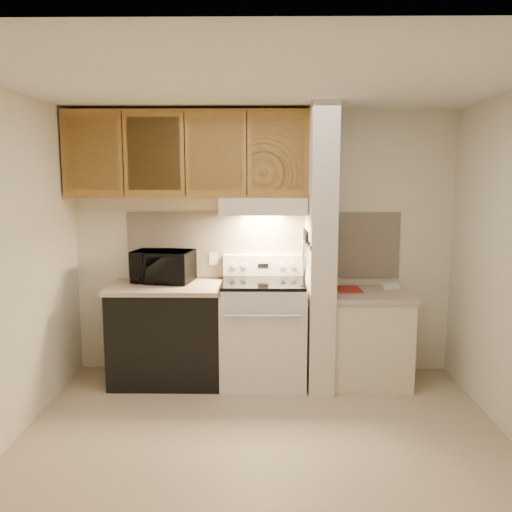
{
  "coord_description": "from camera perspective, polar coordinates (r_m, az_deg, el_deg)",
  "views": [
    {
      "loc": [
        -0.0,
        -3.65,
        1.92
      ],
      "look_at": [
        -0.06,
        0.75,
        1.24
      ],
      "focal_mm": 38.0,
      "sensor_mm": 36.0,
      "label": 1
    }
  ],
  "objects": [
    {
      "name": "range_knob_left_inner",
      "position": [
        5.12,
        -1.26,
        -1.02
      ],
      "size": [
        0.05,
        0.02,
        0.05
      ],
      "primitive_type": "cylinder",
      "rotation": [
        1.57,
        0.0,
        0.0
      ],
      "color": "silver",
      "rests_on": "range_backguard"
    },
    {
      "name": "hood_lip",
      "position": [
        4.73,
        0.77,
        4.64
      ],
      "size": [
        0.78,
        0.04,
        0.06
      ],
      "primitive_type": "cube",
      "color": "beige",
      "rests_on": "range_hood"
    },
    {
      "name": "backsplash",
      "position": [
        5.18,
        0.76,
        1.16
      ],
      "size": [
        2.6,
        0.02,
        0.63
      ],
      "primitive_type": "cube",
      "color": "beige",
      "rests_on": "wall_back"
    },
    {
      "name": "range_knob_left_outer",
      "position": [
        5.13,
        -2.38,
        -1.02
      ],
      "size": [
        0.05,
        0.02,
        0.05
      ],
      "primitive_type": "cylinder",
      "rotation": [
        1.57,
        0.0,
        0.0
      ],
      "color": "silver",
      "rests_on": "range_backguard"
    },
    {
      "name": "wall_back",
      "position": [
        5.19,
        0.76,
        1.34
      ],
      "size": [
        3.6,
        2.5,
        0.02
      ],
      "primitive_type": "cube",
      "rotation": [
        1.57,
        0.0,
        0.0
      ],
      "color": "beige",
      "rests_on": "floor"
    },
    {
      "name": "wall_left",
      "position": [
        4.12,
        -25.14,
        -1.42
      ],
      "size": [
        0.02,
        3.0,
        2.5
      ],
      "primitive_type": "cube",
      "color": "beige",
      "rests_on": "floor"
    },
    {
      "name": "cab_gap_a",
      "position": [
        4.97,
        -13.85,
        10.41
      ],
      "size": [
        0.01,
        0.01,
        0.73
      ],
      "primitive_type": "cube",
      "color": "black",
      "rests_on": "upper_cabinets"
    },
    {
      "name": "pillar_trim",
      "position": [
        4.85,
        5.42,
        1.38
      ],
      "size": [
        0.01,
        0.7,
        0.04
      ],
      "primitive_type": "cube",
      "color": "olive",
      "rests_on": "partition_pillar"
    },
    {
      "name": "partition_pillar",
      "position": [
        4.87,
        6.77,
        0.8
      ],
      "size": [
        0.22,
        0.7,
        2.5
      ],
      "primitive_type": "cube",
      "color": "beige",
      "rests_on": "floor"
    },
    {
      "name": "range_knob_right_outer",
      "position": [
        5.13,
        3.89,
        -1.03
      ],
      "size": [
        0.05,
        0.02,
        0.05
      ],
      "primitive_type": "cylinder",
      "rotation": [
        1.57,
        0.0,
        0.0
      ],
      "color": "silver",
      "rests_on": "range_backguard"
    },
    {
      "name": "knife_blade_d",
      "position": [
        4.9,
        5.16,
        0.51
      ],
      "size": [
        0.01,
        0.04,
        0.16
      ],
      "primitive_type": "cube",
      "color": "silver",
      "rests_on": "knife_strip"
    },
    {
      "name": "cab_door_c",
      "position": [
        4.84,
        -4.26,
        10.69
      ],
      "size": [
        0.46,
        0.01,
        0.63
      ],
      "primitive_type": "cube",
      "color": "olive",
      "rests_on": "upper_cabinets"
    },
    {
      "name": "knife_strip",
      "position": [
        4.8,
        5.4,
        1.55
      ],
      "size": [
        0.02,
        0.42,
        0.04
      ],
      "primitive_type": "cube",
      "color": "black",
      "rests_on": "partition_pillar"
    },
    {
      "name": "ceiling",
      "position": [
        3.7,
        0.8,
        17.8
      ],
      "size": [
        3.6,
        3.6,
        0.0
      ],
      "primitive_type": "plane",
      "rotation": [
        3.14,
        0.0,
        0.0
      ],
      "color": "white",
      "rests_on": "wall_back"
    },
    {
      "name": "spoon_rest",
      "position": [
        5.2,
        -9.82,
        -2.49
      ],
      "size": [
        0.23,
        0.09,
        0.02
      ],
      "primitive_type": "cube",
      "rotation": [
        0.0,
        0.0,
        -0.09
      ],
      "color": "black",
      "rests_on": "left_countertop"
    },
    {
      "name": "dishwasher_front",
      "position": [
        5.11,
        -9.27,
        -8.24
      ],
      "size": [
        1.0,
        0.63,
        0.87
      ],
      "primitive_type": "cube",
      "color": "black",
      "rests_on": "floor"
    },
    {
      "name": "teal_jar",
      "position": [
        5.19,
        -8.46,
        -2.06
      ],
      "size": [
        0.1,
        0.1,
        0.09
      ],
      "primitive_type": "cylinder",
      "rotation": [
        0.0,
        0.0,
        0.26
      ],
      "color": "#285C59",
      "rests_on": "left_countertop"
    },
    {
      "name": "white_box",
      "position": [
        5.23,
        13.93,
        -3.08
      ],
      "size": [
        0.17,
        0.12,
        0.04
      ],
      "primitive_type": "cube",
      "rotation": [
        0.0,
        0.0,
        0.12
      ],
      "color": "white",
      "rests_on": "right_countertop"
    },
    {
      "name": "knife_handle_a",
      "position": [
        4.64,
        5.41,
        1.92
      ],
      "size": [
        0.02,
        0.02,
        0.1
      ],
      "primitive_type": "cylinder",
      "color": "black",
      "rests_on": "knife_strip"
    },
    {
      "name": "range_backguard",
      "position": [
        5.16,
        0.76,
        -0.94
      ],
      "size": [
        0.76,
        0.08,
        0.2
      ],
      "primitive_type": "cube",
      "color": "silver",
      "rests_on": "range_body"
    },
    {
      "name": "knife_handle_c",
      "position": [
        4.8,
        5.26,
        2.14
      ],
      "size": [
        0.02,
        0.02,
        0.1
      ],
      "primitive_type": "cylinder",
      "color": "black",
      "rests_on": "knife_strip"
    },
    {
      "name": "knife_blade_e",
      "position": [
        4.98,
        5.09,
        0.53
      ],
      "size": [
        0.01,
        0.04,
        0.18
      ],
      "primitive_type": "cube",
      "color": "silver",
      "rests_on": "knife_strip"
    },
    {
      "name": "right_countertop",
      "position": [
        5.02,
        11.93,
        -3.98
      ],
      "size": [
        0.74,
        0.64,
        0.04
      ],
      "primitive_type": "cube",
      "color": "#BBA391",
      "rests_on": "right_cab_base"
    },
    {
      "name": "oven_mitt",
      "position": [
        5.04,
        5.06,
        0.12
      ],
      "size": [
        0.03,
        0.11,
        0.27
      ],
      "primitive_type": "cube",
      "color": "slate",
      "rests_on": "partition_pillar"
    },
    {
      "name": "left_countertop",
      "position": [
        5.0,
        -9.4,
        -3.25
      ],
      "size": [
        1.04,
        0.67,
        0.04
      ],
      "primitive_type": "cube",
      "color": "#BBA391",
      "rests_on": "dishwasher_front"
    },
    {
      "name": "knife_blade_a",
      "position": [
        4.66,
        5.39,
        0.08
      ],
      "size": [
        0.01,
        0.03,
        0.16
      ],
      "primitive_type": "cube",
      "color": "silver",
      "rests_on": "knife_strip"
    },
    {
      "name": "range_hood",
      "position": [
        4.94,
        0.77,
        5.33
      ],
      "size": [
        0.78,
        0.44,
        0.15
      ],
      "primitive_type": "cube",
      "color": "beige",
      "rests_on": "upper_cabinets"
    },
    {
      "name": "knife_blade_c",
      "position": [
        4.8,
        5.25,
        0.1
      ],
      "size": [
        0.01,
        0.04,
        0.2
      ],
      "primitive_type": "cube",
      "color": "silver",
      "rests_on": "knife_strip"
    },
    {
      "name": "range_display",
      "position": [
        5.12,
        0.76,
        -1.02
      ],
      "size": [
        0.1,
        0.01,
        0.04
      ],
      "primitive_type": "cube",
      "color": "black",
      "rests_on": "range_backguard"
    },
    {
      "name": "right_cab_base",
      "position": [
        5.12,
        11.78,
        -8.62
      ],
      "size": [
        0.7,
        0.6,
        0.81
      ],
      "primitive_type": "cube",
      "color": "beige",
      "rests_on": "floor"
    },
    {
      "name": "cab_door_a",
      "position": [
        5.05,
        -16.89,
        10.26
      ],
      "size": [
        0.46,
        0.01,
        0.63
      ],
      "primitive_type": "cube",
      "color": "olive",
      "rests_on": "upper_cabinets"
    },
    {
      "name": "knife_blade_b",
      "position": [
        4.74,
        5.31,
        0.11
      ],
      "size": [
        0.01,
        0.04,
        0.18
      ],
      "primitive_type": "cube",
      "color": "silver",
      "rests_on": "knife_strip"
    },
    {
      "name": "cab_door_b",
      "position": [
        4.91,
        -10.72,
        10.54
      ],
      "size": [
        0.46,
        0.01,
        0.63
      ],
      "primitive_type": "cube",
      "color": "olive",
      "rests_on": "upper_cabinets"
    },
    {
      "name": "oven_window",
      "position": [
        4.71,
        0.74,
        -8.8
      ],
      "size": [
        0.5,
        0.01,
        0.3
      ],
      "primitive_type": "cube",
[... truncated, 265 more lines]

